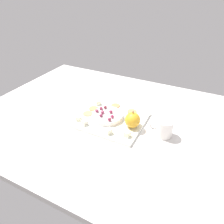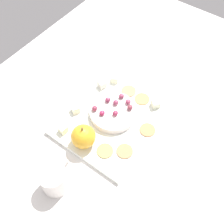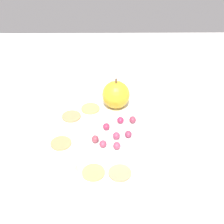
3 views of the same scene
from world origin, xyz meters
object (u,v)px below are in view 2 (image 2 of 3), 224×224
object	(u,v)px
platter	(111,121)
serving_dish	(113,112)
grape_2	(108,100)
cup	(54,180)
cheese_cube_2	(76,109)
grape_5	(130,107)
grape_6	(115,113)
cheese_cube_1	(63,129)
grape_7	(102,113)
cheese_cube_0	(115,79)
cheese_cube_3	(102,84)
cheese_cube_4	(156,104)
cracker_3	(142,99)
cracker_4	(125,151)
grape_1	(122,96)
grape_0	(116,102)
grape_4	(95,108)
grape_3	(128,102)
apple_whole	(83,137)
cracker_2	(105,151)
cracker_0	(129,91)
cracker_1	(147,130)

from	to	relation	value
platter	serving_dish	world-z (taller)	serving_dish
grape_2	cup	distance (cm)	31.48
cheese_cube_2	grape_5	world-z (taller)	grape_5
grape_6	cheese_cube_1	bearing A→B (deg)	142.13
platter	grape_7	world-z (taller)	grape_7
grape_6	cheese_cube_0	bearing A→B (deg)	36.24
platter	cheese_cube_3	size ratio (longest dim) A/B	12.81
grape_2	serving_dish	bearing A→B (deg)	-117.39
cheese_cube_4	grape_7	size ratio (longest dim) A/B	1.36
cracker_3	grape_7	distance (cm)	16.30
cheese_cube_1	cheese_cube_2	world-z (taller)	same
cracker_3	cracker_4	bearing A→B (deg)	-161.87
cracker_4	grape_1	xyz separation A→B (cm)	(15.05, 11.89, 3.11)
grape_0	grape_4	bearing A→B (deg)	145.63
cracker_4	grape_2	xyz separation A→B (cm)	(11.03, 14.69, 3.08)
cheese_cube_2	grape_3	world-z (taller)	grape_3
grape_3	cheese_cube_2	bearing A→B (deg)	130.96
apple_whole	cheese_cube_2	world-z (taller)	apple_whole
grape_7	cracker_3	bearing A→B (deg)	-23.29
platter	cheese_cube_1	distance (cm)	16.20
platter	cup	distance (cm)	27.47
cheese_cube_4	cracker_4	xyz separation A→B (cm)	(-20.50, -1.44, -1.09)
cheese_cube_3	cracker_3	world-z (taller)	cheese_cube_3
cracker_3	cracker_4	world-z (taller)	same
cracker_2	cup	world-z (taller)	cup
grape_4	grape_5	world-z (taller)	same
cracker_3	serving_dish	bearing A→B (deg)	158.26
grape_6	serving_dish	bearing A→B (deg)	57.19
cracker_4	apple_whole	bearing A→B (deg)	112.35
serving_dish	grape_2	world-z (taller)	grape_2
cracker_0	cheese_cube_1	bearing A→B (deg)	163.57
cup	cheese_cube_2	bearing A→B (deg)	27.38
serving_dish	cracker_4	xyz separation A→B (cm)	(-9.16, -11.09, -1.04)
serving_dish	cheese_cube_3	bearing A→B (deg)	54.07
serving_dish	cracker_3	xyz separation A→B (cm)	(11.14, -4.44, -1.04)
cracker_2	grape_7	size ratio (longest dim) A/B	2.71
platter	grape_7	bearing A→B (deg)	121.38
cheese_cube_4	grape_7	bearing A→B (deg)	142.27
cracker_0	grape_6	bearing A→B (deg)	-166.29
grape_7	grape_0	bearing A→B (deg)	-10.52
cup	cheese_cube_0	bearing A→B (deg)	12.29
platter	cheese_cube_1	xyz separation A→B (cm)	(-12.81, 9.69, 2.07)
grape_1	cup	distance (cm)	35.22
cheese_cube_1	cup	size ratio (longest dim) A/B	0.24
cracker_1	grape_2	xyz separation A→B (cm)	(0.36, 16.28, 3.08)
cracker_4	grape_4	world-z (taller)	grape_4
cracker_0	grape_4	world-z (taller)	grape_4
cracker_2	grape_1	size ratio (longest dim) A/B	2.71
grape_1	cheese_cube_1	bearing A→B (deg)	158.22
cheese_cube_1	cheese_cube_4	xyz separation A→B (cm)	(26.20, -18.74, 0.00)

